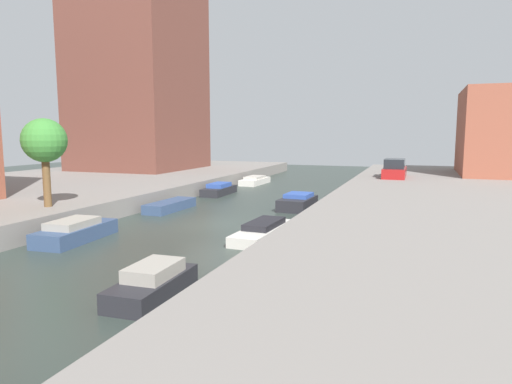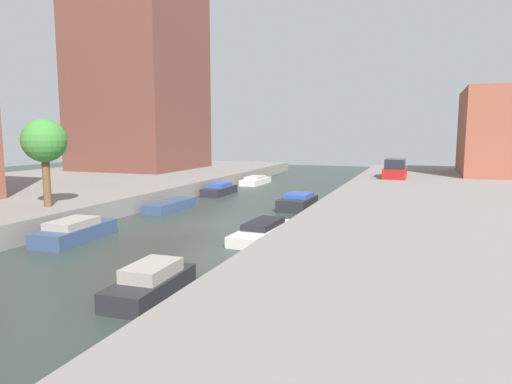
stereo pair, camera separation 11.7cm
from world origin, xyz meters
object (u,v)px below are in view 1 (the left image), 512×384
at_px(street_tree_2, 44,142).
at_px(moored_boat_left_4, 219,190).
at_px(moored_boat_left_2, 76,231).
at_px(moored_boat_left_5, 255,181).
at_px(apartment_tower_far, 138,46).
at_px(moored_boat_right_1, 153,283).
at_px(moored_boat_right_2, 263,231).
at_px(parked_car, 395,170).
at_px(moored_boat_right_3, 298,202).
at_px(moored_boat_left_3, 170,206).

height_order(street_tree_2, moored_boat_left_4, street_tree_2).
distance_m(moored_boat_left_2, moored_boat_left_5, 22.43).
distance_m(apartment_tower_far, moored_boat_right_1, 35.90).
height_order(street_tree_2, moored_boat_left_2, street_tree_2).
xyz_separation_m(moored_boat_left_2, moored_boat_right_2, (7.24, 3.28, -0.10)).
relative_size(parked_car, moored_boat_right_3, 1.28).
relative_size(apartment_tower_far, moored_boat_left_2, 5.84).
relative_size(street_tree_2, moored_boat_right_2, 0.91).
height_order(moored_boat_left_4, moored_boat_right_2, moored_boat_left_4).
xyz_separation_m(apartment_tower_far, moored_boat_left_2, (12.36, -23.23, -12.31)).
distance_m(apartment_tower_far, moored_boat_right_2, 30.60).
height_order(parked_car, moored_boat_right_3, parked_car).
xyz_separation_m(parked_car, moored_boat_left_5, (-11.78, 0.07, -1.30)).
distance_m(street_tree_2, moored_boat_right_3, 14.03).
distance_m(street_tree_2, moored_boat_right_1, 12.36).
bearing_deg(moored_boat_left_3, moored_boat_right_3, 23.15).
relative_size(moored_boat_left_4, moored_boat_left_5, 0.89).
bearing_deg(moored_boat_left_2, apartment_tower_far, 118.01).
xyz_separation_m(apartment_tower_far, moored_boat_right_1, (19.07, -27.81, -12.32)).
height_order(street_tree_2, moored_boat_right_1, street_tree_2).
relative_size(apartment_tower_far, moored_boat_right_3, 7.07).
distance_m(moored_boat_left_3, moored_boat_right_2, 8.78).
xyz_separation_m(parked_car, moored_boat_right_2, (-4.40, -19.08, -1.32)).
bearing_deg(moored_boat_left_2, parked_car, 62.48).
xyz_separation_m(moored_boat_left_3, moored_boat_left_4, (-0.13, 7.16, 0.09)).
relative_size(parked_car, moored_boat_left_4, 1.14).
height_order(apartment_tower_far, moored_boat_left_3, apartment_tower_far).
bearing_deg(moored_boat_right_1, parked_car, 79.62).
height_order(street_tree_2, moored_boat_right_2, street_tree_2).
distance_m(apartment_tower_far, moored_boat_left_4, 19.06).
bearing_deg(apartment_tower_far, moored_boat_right_3, -32.66).
height_order(apartment_tower_far, moored_boat_right_3, apartment_tower_far).
xyz_separation_m(apartment_tower_far, street_tree_2, (9.16, -21.42, -8.60)).
bearing_deg(apartment_tower_far, street_tree_2, -66.84).
xyz_separation_m(moored_boat_left_4, moored_boat_right_2, (7.54, -11.88, -0.06)).
height_order(moored_boat_left_2, moored_boat_left_3, moored_boat_left_2).
bearing_deg(apartment_tower_far, parked_car, -2.09).
xyz_separation_m(street_tree_2, moored_boat_left_3, (3.03, 6.19, -3.84)).
xyz_separation_m(moored_boat_left_5, moored_boat_right_1, (6.85, -27.00, 0.08)).
bearing_deg(moored_boat_right_1, moored_boat_left_3, 118.69).
xyz_separation_m(parked_car, moored_boat_left_2, (-11.65, -22.35, -1.21)).
bearing_deg(moored_boat_right_2, street_tree_2, -172.01).
bearing_deg(moored_boat_left_4, moored_boat_left_2, -88.90).
distance_m(moored_boat_left_3, moored_boat_right_3, 7.55).
bearing_deg(moored_boat_right_2, moored_boat_left_5, 111.06).
bearing_deg(street_tree_2, moored_boat_left_2, -29.54).
xyz_separation_m(parked_car, moored_boat_left_4, (-11.94, -7.20, -1.25)).
bearing_deg(moored_boat_right_3, moored_boat_right_1, -90.23).
distance_m(moored_boat_left_3, moored_boat_left_4, 7.16).
relative_size(moored_boat_left_3, moored_boat_right_3, 1.20).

